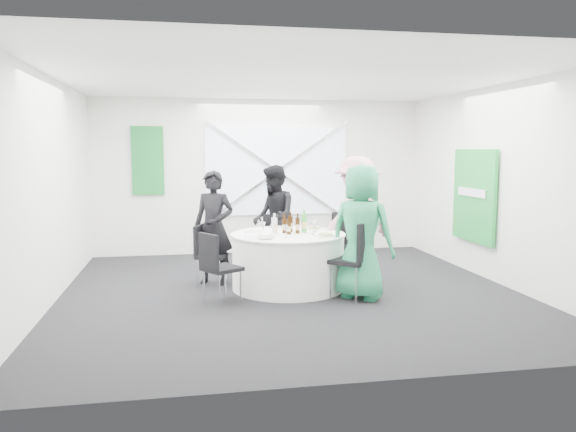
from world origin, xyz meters
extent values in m
plane|color=black|center=(0.00, 0.00, 0.00)|extent=(6.00, 6.00, 0.00)
plane|color=white|center=(0.00, 0.00, 2.80)|extent=(6.00, 6.00, 0.00)
plane|color=white|center=(0.00, 3.00, 1.40)|extent=(6.00, 0.00, 6.00)
plane|color=white|center=(0.00, -3.00, 1.40)|extent=(6.00, 0.00, 6.00)
plane|color=white|center=(-3.00, 0.00, 1.40)|extent=(0.00, 6.00, 6.00)
plane|color=white|center=(3.00, 0.00, 1.40)|extent=(0.00, 6.00, 6.00)
cube|color=silver|center=(0.30, 2.96, 1.50)|extent=(2.60, 0.03, 1.60)
cube|color=silver|center=(0.30, 2.92, 1.50)|extent=(2.63, 0.05, 1.84)
cube|color=silver|center=(0.30, 2.92, 1.50)|extent=(2.63, 0.05, 1.84)
cube|color=#156A2D|center=(-2.00, 2.95, 1.70)|extent=(0.55, 0.04, 1.20)
cube|color=green|center=(2.94, 0.60, 1.20)|extent=(0.05, 1.20, 1.40)
cylinder|color=white|center=(0.00, 0.20, 0.37)|extent=(1.52, 1.52, 0.74)
cylinder|color=white|center=(0.00, 0.20, 0.75)|extent=(1.56, 1.56, 0.02)
cube|color=black|center=(0.02, 1.28, 0.43)|extent=(0.41, 0.41, 0.05)
cube|color=black|center=(0.03, 1.47, 0.67)|extent=(0.38, 0.05, 0.43)
cylinder|color=silver|center=(0.19, 1.43, 0.21)|extent=(0.02, 0.02, 0.41)
cylinder|color=silver|center=(-0.14, 1.44, 0.21)|extent=(0.02, 0.02, 0.41)
cylinder|color=silver|center=(0.18, 1.11, 0.21)|extent=(0.02, 0.02, 0.41)
cylinder|color=silver|center=(-0.14, 1.12, 0.21)|extent=(0.02, 0.02, 0.41)
cube|color=black|center=(-1.02, 0.59, 0.41)|extent=(0.49, 0.49, 0.05)
cube|color=black|center=(-1.19, 0.65, 0.64)|extent=(0.16, 0.35, 0.41)
cylinder|color=silver|center=(-1.11, 0.79, 0.20)|extent=(0.02, 0.02, 0.39)
cylinder|color=silver|center=(-1.22, 0.50, 0.20)|extent=(0.02, 0.02, 0.39)
cylinder|color=silver|center=(-0.82, 0.68, 0.20)|extent=(0.02, 0.02, 0.39)
cylinder|color=silver|center=(-0.93, 0.39, 0.20)|extent=(0.02, 0.02, 0.39)
cube|color=black|center=(0.78, 0.72, 0.46)|extent=(0.60, 0.60, 0.05)
cube|color=black|center=(0.95, 0.83, 0.72)|extent=(0.26, 0.37, 0.46)
cylinder|color=silver|center=(1.02, 0.67, 0.22)|extent=(0.02, 0.02, 0.44)
cylinder|color=silver|center=(0.83, 0.96, 0.22)|extent=(0.02, 0.02, 0.44)
cylinder|color=silver|center=(0.73, 0.47, 0.22)|extent=(0.02, 0.02, 0.44)
cylinder|color=silver|center=(0.54, 0.76, 0.22)|extent=(0.02, 0.02, 0.44)
cube|color=black|center=(0.68, -0.44, 0.48)|extent=(0.63, 0.63, 0.05)
cube|color=black|center=(0.84, -0.58, 0.75)|extent=(0.32, 0.34, 0.48)
cylinder|color=silver|center=(0.69, -0.70, 0.23)|extent=(0.02, 0.02, 0.46)
cylinder|color=silver|center=(0.94, -0.43, 0.23)|extent=(0.02, 0.02, 0.46)
cylinder|color=silver|center=(0.43, -0.45, 0.23)|extent=(0.02, 0.02, 0.46)
cylinder|color=silver|center=(0.68, -0.18, 0.23)|extent=(0.02, 0.02, 0.46)
cube|color=black|center=(-0.94, -0.38, 0.43)|extent=(0.56, 0.56, 0.05)
cube|color=black|center=(-1.10, -0.48, 0.67)|extent=(0.23, 0.35, 0.43)
cylinder|color=silver|center=(-1.16, -0.33, 0.21)|extent=(0.02, 0.02, 0.41)
cylinder|color=silver|center=(-0.99, -0.60, 0.21)|extent=(0.02, 0.02, 0.41)
cylinder|color=silver|center=(-0.88, -0.16, 0.21)|extent=(0.02, 0.02, 0.41)
cylinder|color=silver|center=(-0.71, -0.43, 0.21)|extent=(0.02, 0.02, 0.41)
imported|color=black|center=(-0.98, 0.66, 0.80)|extent=(0.69, 0.60, 1.61)
imported|color=black|center=(0.00, 1.43, 0.83)|extent=(0.44, 0.81, 1.66)
imported|color=#CF8594|center=(1.09, 0.59, 0.90)|extent=(1.28, 0.90, 1.80)
imported|color=#27905E|center=(0.82, -0.48, 0.86)|extent=(1.00, 0.96, 1.72)
cylinder|color=white|center=(-0.06, 0.77, 0.77)|extent=(0.27, 0.27, 0.01)
cylinder|color=white|center=(-0.45, 0.41, 0.77)|extent=(0.25, 0.25, 0.01)
cylinder|color=white|center=(0.44, 0.52, 0.77)|extent=(0.28, 0.28, 0.01)
cylinder|color=#879F56|center=(0.44, 0.52, 0.79)|extent=(0.18, 0.18, 0.02)
cylinder|color=white|center=(0.45, -0.13, 0.77)|extent=(0.29, 0.29, 0.01)
cylinder|color=#879F56|center=(0.45, -0.13, 0.79)|extent=(0.19, 0.19, 0.02)
cylinder|color=white|center=(-0.50, -0.12, 0.77)|extent=(0.27, 0.27, 0.01)
cube|color=white|center=(-0.36, -0.22, 0.80)|extent=(0.23, 0.21, 0.05)
cylinder|color=#391E0A|center=(-0.04, 0.25, 0.86)|extent=(0.06, 0.06, 0.21)
cylinder|color=#391E0A|center=(-0.04, 0.25, 1.00)|extent=(0.02, 0.02, 0.06)
cylinder|color=#D6BA71|center=(-0.04, 0.25, 0.84)|extent=(0.06, 0.06, 0.07)
cylinder|color=#391E0A|center=(0.06, 0.32, 0.87)|extent=(0.06, 0.06, 0.22)
cylinder|color=#391E0A|center=(0.06, 0.32, 1.01)|extent=(0.02, 0.02, 0.06)
cylinder|color=#D6BA71|center=(0.06, 0.32, 0.85)|extent=(0.06, 0.06, 0.08)
cylinder|color=#391E0A|center=(0.13, 0.19, 0.87)|extent=(0.06, 0.06, 0.22)
cylinder|color=#391E0A|center=(0.13, 0.19, 1.01)|extent=(0.02, 0.02, 0.06)
cylinder|color=#D6BA71|center=(0.13, 0.19, 0.85)|extent=(0.06, 0.06, 0.08)
cylinder|color=#391E0A|center=(0.00, 0.12, 0.86)|extent=(0.06, 0.06, 0.19)
cylinder|color=#391E0A|center=(0.00, 0.12, 0.98)|extent=(0.02, 0.02, 0.06)
cylinder|color=#D6BA71|center=(0.00, 0.12, 0.84)|extent=(0.06, 0.06, 0.07)
cylinder|color=green|center=(0.24, 0.25, 0.89)|extent=(0.08, 0.08, 0.26)
cylinder|color=green|center=(0.24, 0.25, 1.05)|extent=(0.03, 0.03, 0.06)
cylinder|color=#D6BA71|center=(0.24, 0.25, 0.86)|extent=(0.08, 0.08, 0.09)
cylinder|color=silver|center=(-0.19, 0.19, 0.87)|extent=(0.08, 0.08, 0.22)
cylinder|color=silver|center=(-0.19, 0.19, 1.01)|extent=(0.03, 0.03, 0.06)
cylinder|color=#D6BA71|center=(-0.19, 0.19, 0.85)|extent=(0.08, 0.08, 0.08)
cylinder|color=white|center=(-0.10, -0.17, 0.76)|extent=(0.06, 0.06, 0.00)
cylinder|color=white|center=(-0.10, -0.17, 0.81)|extent=(0.01, 0.01, 0.10)
cone|color=white|center=(-0.10, -0.17, 0.89)|extent=(0.07, 0.07, 0.08)
cylinder|color=white|center=(-0.24, -0.05, 0.76)|extent=(0.06, 0.06, 0.00)
cylinder|color=white|center=(-0.24, -0.05, 0.81)|extent=(0.01, 0.01, 0.10)
cone|color=white|center=(-0.24, -0.05, 0.89)|extent=(0.07, 0.07, 0.08)
cylinder|color=white|center=(0.32, -0.02, 0.76)|extent=(0.06, 0.06, 0.00)
cylinder|color=white|center=(0.32, -0.02, 0.81)|extent=(0.01, 0.01, 0.10)
cone|color=white|center=(0.32, -0.02, 0.89)|extent=(0.07, 0.07, 0.08)
cylinder|color=white|center=(0.28, 0.48, 0.76)|extent=(0.06, 0.06, 0.00)
cylinder|color=white|center=(0.28, 0.48, 0.81)|extent=(0.01, 0.01, 0.10)
cone|color=white|center=(0.28, 0.48, 0.89)|extent=(0.07, 0.07, 0.08)
cylinder|color=white|center=(0.40, 0.27, 0.76)|extent=(0.06, 0.06, 0.00)
cylinder|color=white|center=(0.40, 0.27, 0.81)|extent=(0.01, 0.01, 0.10)
cone|color=white|center=(0.40, 0.27, 0.89)|extent=(0.07, 0.07, 0.08)
cylinder|color=white|center=(-0.34, 0.15, 0.76)|extent=(0.06, 0.06, 0.00)
cylinder|color=white|center=(-0.34, 0.15, 0.81)|extent=(0.01, 0.01, 0.10)
cone|color=white|center=(-0.34, 0.15, 0.89)|extent=(0.07, 0.07, 0.08)
cylinder|color=white|center=(0.33, 0.14, 0.76)|extent=(0.06, 0.06, 0.00)
cylinder|color=white|center=(0.33, 0.14, 0.81)|extent=(0.01, 0.01, 0.10)
cone|color=white|center=(0.33, 0.14, 0.89)|extent=(0.07, 0.07, 0.08)
cube|color=silver|center=(0.35, -0.26, 0.76)|extent=(0.10, 0.13, 0.01)
cube|color=silver|center=(0.52, -0.05, 0.76)|extent=(0.11, 0.12, 0.01)
cube|color=silver|center=(-0.54, 0.01, 0.76)|extent=(0.10, 0.13, 0.01)
cube|color=silver|center=(-0.34, -0.26, 0.76)|extent=(0.10, 0.13, 0.01)
cube|color=silver|center=(0.57, 0.27, 0.76)|extent=(0.08, 0.14, 0.01)
cube|color=silver|center=(0.40, 0.61, 0.76)|extent=(0.09, 0.14, 0.01)
cube|color=silver|center=(-0.43, 0.59, 0.76)|extent=(0.08, 0.14, 0.01)
cube|color=silver|center=(-0.56, 0.35, 0.76)|extent=(0.09, 0.13, 0.01)
camera|label=1|loc=(-1.37, -7.22, 1.90)|focal=35.00mm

